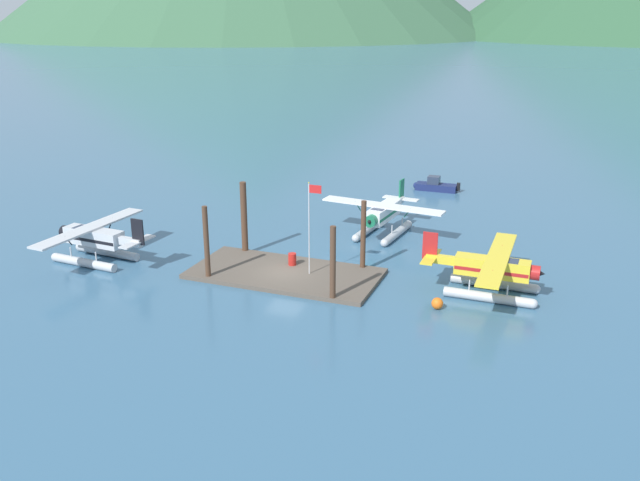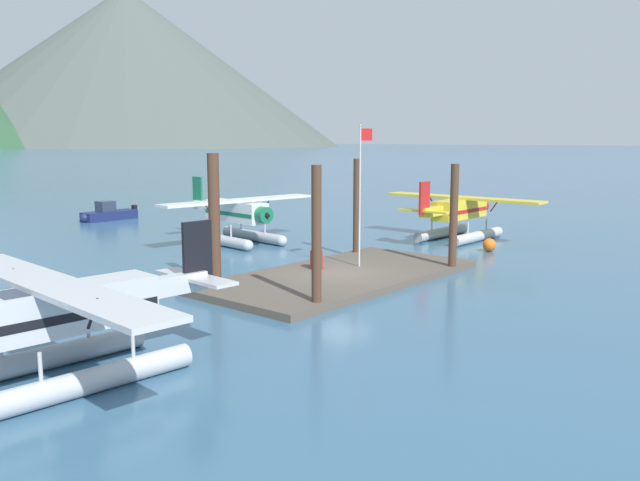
% 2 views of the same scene
% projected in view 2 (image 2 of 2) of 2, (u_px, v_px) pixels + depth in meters
% --- Properties ---
extents(ground_plane, '(1200.00, 1200.00, 0.00)m').
position_uv_depth(ground_plane, '(340.00, 279.00, 29.47)').
color(ground_plane, '#38607F').
extents(dock_platform, '(13.33, 6.45, 0.30)m').
position_uv_depth(dock_platform, '(340.00, 276.00, 29.45)').
color(dock_platform, brown).
rests_on(dock_platform, ground).
extents(piling_near_left, '(0.37, 0.37, 5.34)m').
position_uv_depth(piling_near_left, '(316.00, 238.00, 23.87)').
color(piling_near_left, '#4C3323').
rests_on(piling_near_left, ground).
extents(piling_near_right, '(0.38, 0.38, 5.12)m').
position_uv_depth(piling_near_right, '(454.00, 219.00, 30.64)').
color(piling_near_right, '#4C3323').
rests_on(piling_near_right, ground).
extents(piling_far_left, '(0.48, 0.48, 5.68)m').
position_uv_depth(piling_far_left, '(214.00, 221.00, 27.49)').
color(piling_far_left, '#4C3323').
rests_on(piling_far_left, ground).
extents(piling_far_right, '(0.37, 0.37, 5.24)m').
position_uv_depth(piling_far_right, '(357.00, 209.00, 34.54)').
color(piling_far_right, '#4C3323').
rests_on(piling_far_right, ground).
extents(flagpole, '(0.95, 0.10, 6.61)m').
position_uv_depth(flagpole, '(361.00, 180.00, 30.38)').
color(flagpole, silver).
rests_on(flagpole, dock_platform).
extents(fuel_drum, '(0.62, 0.62, 0.88)m').
position_uv_depth(fuel_drum, '(316.00, 260.00, 30.24)').
color(fuel_drum, '#AD1E19').
rests_on(fuel_drum, dock_platform).
extents(mooring_buoy, '(0.75, 0.75, 0.75)m').
position_uv_depth(mooring_buoy, '(489.00, 245.00, 36.72)').
color(mooring_buoy, orange).
rests_on(mooring_buoy, ground).
extents(mountain_ridge_west_peak, '(352.35, 352.35, 128.49)m').
position_uv_depth(mountain_ridge_west_peak, '(127.00, 68.00, 543.59)').
color(mountain_ridge_west_peak, '#4C5651').
rests_on(mountain_ridge_west_peak, ground).
extents(seaplane_silver_port_aft, '(7.97, 10.47, 3.84)m').
position_uv_depth(seaplane_silver_port_aft, '(64.00, 322.00, 16.89)').
color(seaplane_silver_port_aft, '#B7BABF').
rests_on(seaplane_silver_port_aft, ground).
extents(seaplane_yellow_stbd_fwd, '(7.98, 10.40, 3.84)m').
position_uv_depth(seaplane_yellow_stbd_fwd, '(460.00, 215.00, 40.90)').
color(seaplane_yellow_stbd_fwd, '#B7BABF').
rests_on(seaplane_yellow_stbd_fwd, ground).
extents(seaplane_white_bow_right, '(10.49, 7.96, 3.84)m').
position_uv_depth(seaplane_white_bow_right, '(236.00, 217.00, 39.49)').
color(seaplane_white_bow_right, '#B7BABF').
rests_on(seaplane_white_bow_right, ground).
extents(boat_navy_open_north, '(4.89, 1.55, 1.50)m').
position_uv_depth(boat_navy_open_north, '(108.00, 214.00, 50.83)').
color(boat_navy_open_north, navy).
rests_on(boat_navy_open_north, ground).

